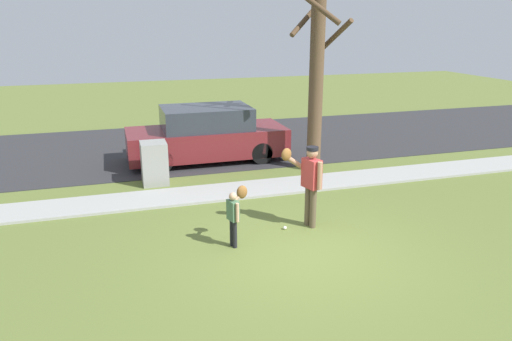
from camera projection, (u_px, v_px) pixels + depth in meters
ground_plane at (250, 192)px, 12.15m from camera, size 48.00×48.00×0.00m
sidewalk_strip at (248, 189)px, 12.23m from camera, size 36.00×1.20×0.06m
road_surface at (208, 144)px, 16.80m from camera, size 36.00×6.80×0.02m
person_adult at (309, 177)px, 9.82m from camera, size 0.79×0.59×1.70m
person_child at (235, 210)px, 9.08m from camera, size 0.47×0.51×1.12m
baseball at (285, 228)px, 9.96m from camera, size 0.07×0.07×0.07m
utility_cabinet at (154, 163)px, 12.59m from camera, size 0.66×0.68×1.11m
street_tree_near at (317, 64)px, 13.08m from camera, size 1.85×1.89×5.60m
parked_suv_maroon at (207, 135)px, 14.62m from camera, size 4.70×1.90×1.63m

